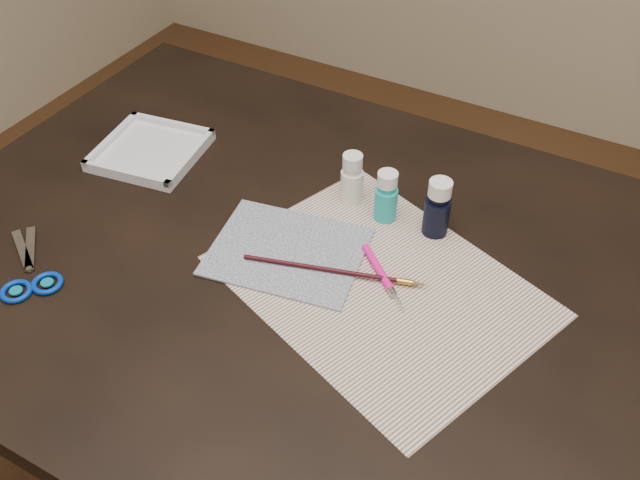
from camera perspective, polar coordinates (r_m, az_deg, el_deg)
The scene contains 10 objects.
table at distance 1.36m, azimuth 0.00°, elevation -13.32°, with size 1.30×0.90×0.75m, color black.
paper at distance 1.04m, azimuth 4.82°, elevation -3.65°, with size 0.44×0.34×0.00m, color silver.
canvas at distance 1.09m, azimuth -2.64°, elevation -0.90°, with size 0.23×0.18×0.00m, color #101733.
paint_bottle_white at distance 1.16m, azimuth 2.58°, elevation 4.97°, with size 0.04×0.04×0.09m, color white.
paint_bottle_cyan at distance 1.13m, azimuth 5.32°, elevation 3.52°, with size 0.04×0.04×0.09m, color #1FB5B6.
paint_bottle_navy at distance 1.11m, azimuth 9.38°, elevation 2.56°, with size 0.04×0.04×0.10m, color black.
paintbrush at distance 1.05m, azimuth 1.18°, elevation -2.46°, with size 0.28×0.01×0.01m, color black, non-canonical shape.
craft_knife at distance 1.04m, azimuth 5.12°, elevation -3.02°, with size 0.14×0.01×0.01m, color #FF1395, non-canonical shape.
scissors at distance 1.15m, azimuth -22.64°, elevation -1.74°, with size 0.18×0.09×0.01m, color silver, non-canonical shape.
palette_tray at distance 1.31m, azimuth -13.40°, elevation 7.02°, with size 0.17×0.17×0.02m, color silver.
Camera 1 is at (0.37, -0.67, 1.50)m, focal length 40.00 mm.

